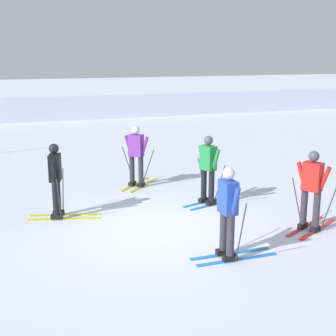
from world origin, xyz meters
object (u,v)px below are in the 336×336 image
(skier_blue, at_px, (228,211))
(skier_purple, at_px, (136,154))
(skier_red, at_px, (312,188))
(skier_green, at_px, (208,168))
(skier_black, at_px, (56,179))

(skier_blue, distance_m, skier_purple, 5.13)
(skier_red, relative_size, skier_green, 1.00)
(skier_red, xyz_separation_m, skier_blue, (-2.26, -0.71, 0.00))
(skier_purple, distance_m, skier_black, 3.04)
(skier_red, height_order, skier_green, same)
(skier_green, xyz_separation_m, skier_blue, (-0.95, -3.04, 0.00))
(skier_red, bearing_deg, skier_purple, 120.09)
(skier_black, bearing_deg, skier_blue, -50.38)
(skier_blue, height_order, skier_black, same)
(skier_red, height_order, skier_blue, same)
(skier_green, height_order, skier_blue, same)
(skier_blue, height_order, skier_purple, same)
(skier_purple, bearing_deg, skier_blue, -86.69)
(skier_red, bearing_deg, skier_black, 153.02)
(skier_green, bearing_deg, skier_purple, 120.73)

